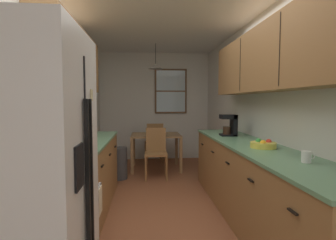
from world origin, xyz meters
TOP-DOWN VIEW (x-y plane):
  - ground_plane at (0.00, 1.00)m, footprint 12.00×12.00m
  - wall_left at (-1.35, 1.00)m, footprint 0.10×9.00m
  - wall_right at (1.35, 1.00)m, footprint 0.10×9.00m
  - wall_back at (0.00, 3.65)m, footprint 4.40×0.10m
  - ceiling_slab at (0.00, 1.00)m, footprint 4.40×9.00m
  - refrigerator at (-0.93, -1.24)m, footprint 0.77×0.74m
  - stove_range at (-0.99, -0.53)m, footprint 0.66×0.64m
  - microwave_over_range at (-1.11, -0.53)m, footprint 0.39×0.57m
  - counter_left at (-1.00, 0.71)m, footprint 0.64×1.85m
  - upper_cabinets_left at (-1.14, 0.66)m, footprint 0.33×1.93m
  - counter_right at (1.00, 0.12)m, footprint 0.64×3.29m
  - upper_cabinets_right at (1.14, 0.07)m, footprint 0.33×2.97m
  - dining_table at (-0.01, 2.61)m, footprint 0.99×0.77m
  - dining_chair_near at (-0.04, 2.02)m, footprint 0.41×0.41m
  - dining_chair_far at (-0.02, 3.21)m, footprint 0.44×0.44m
  - pendant_light at (-0.01, 2.61)m, footprint 0.30×0.30m
  - back_window at (0.39, 3.58)m, footprint 0.77×0.05m
  - trash_bin at (-0.70, 1.99)m, footprint 0.29×0.29m
  - storage_canister at (-1.00, 0.10)m, footprint 0.12×0.12m
  - dish_towel at (-0.64, -0.37)m, footprint 0.02×0.16m
  - coffee_maker at (0.98, 0.93)m, footprint 0.22×0.18m
  - mug_by_coffeemaker at (1.06, -0.75)m, footprint 0.11×0.07m
  - fruit_bowl at (1.01, -0.07)m, footprint 0.27×0.27m

SIDE VIEW (x-z plane):
  - ground_plane at x=0.00m, z-range 0.00..0.00m
  - trash_bin at x=-0.70m, z-range 0.00..0.56m
  - counter_right at x=1.00m, z-range 0.00..0.90m
  - counter_left at x=-1.00m, z-range 0.00..0.90m
  - stove_range at x=-0.99m, z-range -0.08..1.02m
  - dish_towel at x=-0.64m, z-range 0.38..0.62m
  - dining_chair_near at x=-0.04m, z-range 0.05..0.95m
  - dining_chair_far at x=-0.02m, z-range 0.05..0.95m
  - dining_table at x=-0.01m, z-range 0.25..0.97m
  - refrigerator at x=-0.93m, z-range 0.00..1.78m
  - fruit_bowl at x=1.01m, z-range 0.89..0.98m
  - mug_by_coffeemaker at x=1.06m, z-range 0.90..0.99m
  - storage_canister at x=-1.00m, z-range 0.90..1.09m
  - coffee_maker at x=0.98m, z-range 0.91..1.21m
  - wall_left at x=-1.35m, z-range 0.00..2.55m
  - wall_right at x=1.35m, z-range 0.00..2.55m
  - wall_back at x=0.00m, z-range 0.00..2.55m
  - back_window at x=0.39m, z-range 1.11..2.17m
  - microwave_over_range at x=-1.11m, z-range 1.52..1.84m
  - upper_cabinets_right at x=1.14m, z-range 1.50..2.21m
  - upper_cabinets_left at x=-1.14m, z-range 1.54..2.28m
  - pendant_light at x=-0.01m, z-range 1.85..2.35m
  - ceiling_slab at x=0.00m, z-range 2.55..2.63m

